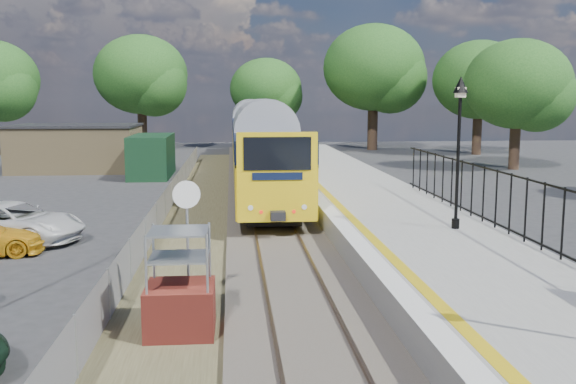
{
  "coord_description": "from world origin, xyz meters",
  "views": [
    {
      "loc": [
        -1.5,
        -12.74,
        4.81
      ],
      "look_at": [
        0.2,
        6.62,
        2.0
      ],
      "focal_mm": 40.0,
      "sensor_mm": 36.0,
      "label": 1
    }
  ],
  "objects": [
    {
      "name": "ground",
      "position": [
        0.0,
        0.0,
        0.0
      ],
      "size": [
        120.0,
        120.0,
        0.0
      ],
      "primitive_type": "plane",
      "color": "#2D2D30",
      "rests_on": "ground"
    },
    {
      "name": "track_bed",
      "position": [
        -0.47,
        9.67,
        0.09
      ],
      "size": [
        5.9,
        80.0,
        0.29
      ],
      "color": "#473F38",
      "rests_on": "ground"
    },
    {
      "name": "platform",
      "position": [
        4.2,
        8.0,
        0.45
      ],
      "size": [
        5.0,
        70.0,
        0.9
      ],
      "primitive_type": "cube",
      "color": "gray",
      "rests_on": "ground"
    },
    {
      "name": "platform_edge",
      "position": [
        2.14,
        8.0,
        0.9
      ],
      "size": [
        0.9,
        70.0,
        0.01
      ],
      "color": "silver",
      "rests_on": "platform"
    },
    {
      "name": "victorian_lamp_north",
      "position": [
        5.3,
        6.0,
        4.3
      ],
      "size": [
        0.44,
        0.44,
        4.6
      ],
      "color": "black",
      "rests_on": "platform"
    },
    {
      "name": "palisade_fence",
      "position": [
        6.55,
        2.24,
        1.84
      ],
      "size": [
        0.12,
        26.0,
        2.0
      ],
      "color": "black",
      "rests_on": "platform"
    },
    {
      "name": "wire_fence",
      "position": [
        -4.2,
        12.0,
        0.6
      ],
      "size": [
        0.06,
        52.0,
        1.2
      ],
      "color": "#999EA3",
      "rests_on": "ground"
    },
    {
      "name": "outbuilding",
      "position": [
        -10.91,
        31.21,
        1.52
      ],
      "size": [
        10.8,
        10.1,
        3.12
      ],
      "color": "#9B8457",
      "rests_on": "ground"
    },
    {
      "name": "tree_line",
      "position": [
        1.4,
        42.0,
        6.61
      ],
      "size": [
        56.8,
        43.8,
        11.88
      ],
      "color": "#332319",
      "rests_on": "ground"
    },
    {
      "name": "train",
      "position": [
        0.0,
        28.8,
        2.34
      ],
      "size": [
        2.82,
        40.83,
        3.51
      ],
      "color": "yellow",
      "rests_on": "ground"
    },
    {
      "name": "brick_plinth",
      "position": [
        -2.59,
        0.05,
        1.08
      ],
      "size": [
        1.4,
        1.4,
        2.24
      ],
      "rotation": [
        0.0,
        0.0,
        -0.01
      ],
      "color": "maroon",
      "rests_on": "ground"
    },
    {
      "name": "speed_sign",
      "position": [
        -2.5,
        1.28,
        2.11
      ],
      "size": [
        0.61,
        0.18,
        3.06
      ],
      "rotation": [
        0.0,
        0.0,
        0.24
      ],
      "color": "#999EA3",
      "rests_on": "ground"
    },
    {
      "name": "car_white",
      "position": [
        -8.92,
        9.33,
        0.68
      ],
      "size": [
        5.35,
        3.69,
        1.36
      ],
      "primitive_type": "imported",
      "rotation": [
        0.0,
        0.0,
        1.25
      ],
      "color": "silver",
      "rests_on": "ground"
    }
  ]
}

